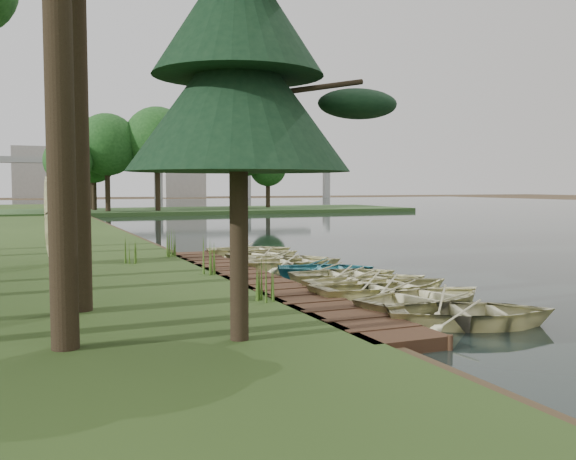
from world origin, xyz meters
name	(u,v)px	position (x,y,z in m)	size (l,w,h in m)	color
ground	(307,285)	(0.00, 0.00, 0.00)	(300.00, 300.00, 0.00)	#3D2F1D
water	(554,224)	(30.00, 20.00, 0.03)	(130.00, 200.00, 0.05)	black
boardwalk	(256,284)	(-1.60, 0.00, 0.15)	(1.60, 16.00, 0.30)	#3B2516
peninsula	(180,211)	(8.00, 50.00, 0.23)	(50.00, 14.00, 0.45)	#2C4920
far_trees	(147,152)	(4.67, 50.00, 6.43)	(45.60, 5.60, 8.80)	black
bridge	(121,166)	(12.31, 120.00, 7.08)	(95.90, 4.00, 8.60)	#A5A5A0
building_a	(182,161)	(30.00, 140.00, 9.00)	(10.00, 8.00, 18.00)	#A5A5A0
building_b	(30,172)	(-5.00, 145.00, 6.00)	(8.00, 8.00, 12.00)	#A5A5A0
rowboat_0	(471,309)	(0.76, -6.57, 0.41)	(2.51, 3.52, 0.73)	beige
rowboat_1	(428,295)	(0.84, -4.92, 0.44)	(2.67, 3.74, 0.78)	beige
rowboat_2	(384,284)	(0.75, -3.15, 0.45)	(2.79, 3.90, 0.81)	beige
rowboat_3	(370,279)	(0.90, -2.16, 0.43)	(2.60, 3.65, 0.76)	beige
rowboat_4	(345,272)	(1.08, -0.38, 0.39)	(2.36, 3.30, 0.68)	beige
rowboat_5	(326,267)	(1.20, 1.11, 0.37)	(2.22, 3.10, 0.64)	teal
rowboat_6	(293,260)	(0.81, 2.87, 0.41)	(2.49, 3.49, 0.72)	beige
rowboat_7	(287,257)	(1.15, 4.21, 0.36)	(2.17, 3.04, 0.63)	beige
rowboat_8	(265,253)	(0.94, 5.94, 0.37)	(2.18, 3.06, 0.63)	beige
rowboat_9	(249,248)	(0.81, 7.38, 0.41)	(2.47, 3.46, 0.72)	beige
stored_rowboat	(56,255)	(-6.71, 5.66, 0.62)	(2.20, 3.08, 0.64)	beige
pine_tree	(238,50)	(-4.37, -6.77, 5.25)	(3.80, 3.80, 8.01)	black
reeds_0	(266,280)	(-2.60, -3.46, 0.79)	(0.60, 0.60, 0.98)	#3F661E
reeds_1	(209,256)	(-2.62, 1.30, 0.85)	(0.60, 0.60, 1.11)	#3F661E
reeds_2	(129,250)	(-4.38, 5.02, 0.77)	(0.60, 0.60, 0.93)	#3F661E
reeds_3	(172,242)	(-2.60, 6.44, 0.85)	(0.60, 0.60, 1.10)	#3F661E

